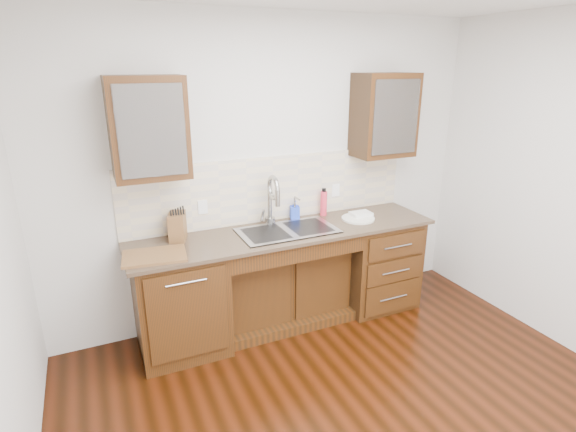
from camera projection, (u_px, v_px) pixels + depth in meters
name	position (u px, v px, depth m)	size (l,w,h in m)	color
wall_back	(270.00, 172.00, 4.06)	(4.00, 0.10, 2.70)	silver
base_cabinet_left	(180.00, 300.00, 3.67)	(0.70, 0.62, 0.88)	#593014
base_cabinet_center	(282.00, 283.00, 4.15)	(1.20, 0.44, 0.70)	#593014
base_cabinet_right	(374.00, 261.00, 4.41)	(0.70, 0.62, 0.88)	#593014
countertop	(287.00, 232.00, 3.88)	(2.70, 0.65, 0.03)	#84705B
backsplash	(273.00, 189.00, 4.05)	(2.70, 0.02, 0.59)	beige
sink	(288.00, 240.00, 3.89)	(0.84, 0.46, 0.19)	#9E9EA5
faucet	(270.00, 203.00, 3.97)	(0.04, 0.04, 0.40)	#999993
filter_tap	(295.00, 207.00, 4.10)	(0.02, 0.02, 0.24)	#999993
upper_cabinet_left	(148.00, 128.00, 3.30)	(0.55, 0.34, 0.75)	#593014
upper_cabinet_right	(384.00, 115.00, 4.12)	(0.55, 0.34, 0.75)	#593014
outlet_left	(203.00, 207.00, 3.81)	(0.08, 0.01, 0.12)	white
outlet_right	(336.00, 190.00, 4.32)	(0.08, 0.01, 0.12)	white
soap_bottle	(295.00, 210.00, 4.14)	(0.08, 0.08, 0.18)	blue
water_bottle	(324.00, 203.00, 4.23)	(0.06, 0.06, 0.23)	#E02E44
plate	(358.00, 218.00, 4.15)	(0.30, 0.30, 0.02)	silver
dish_towel	(361.00, 214.00, 4.21)	(0.19, 0.14, 0.03)	silver
knife_block	(177.00, 226.00, 3.64)	(0.12, 0.20, 0.22)	olive
cutting_board	(154.00, 256.00, 3.34)	(0.46, 0.32, 0.02)	#A07C40
cup_left_a	(129.00, 137.00, 3.27)	(0.12, 0.12, 0.09)	silver
cup_left_b	(160.00, 135.00, 3.35)	(0.10, 0.10, 0.10)	silver
cup_right_a	(378.00, 122.00, 4.12)	(0.11, 0.11, 0.09)	white
cup_right_b	(393.00, 121.00, 4.18)	(0.10, 0.10, 0.10)	white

